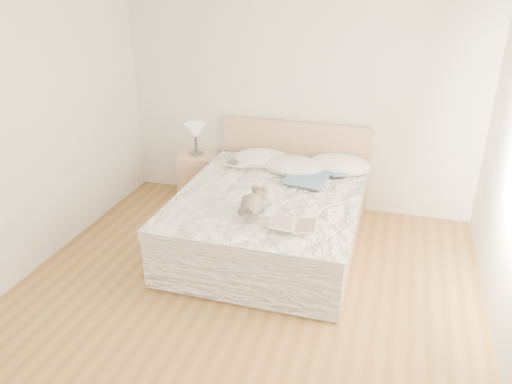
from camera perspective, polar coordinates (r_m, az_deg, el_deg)
floor at (r=4.22m, az=-2.60°, el=-13.68°), size 4.00×4.50×0.00m
wall_back at (r=5.62m, az=4.75°, el=11.58°), size 4.00×0.02×2.70m
bed at (r=5.01m, az=1.77°, el=-2.78°), size 1.72×2.14×1.00m
nightstand at (r=6.04m, az=-6.50°, el=1.75°), size 0.52×0.48×0.56m
table_lamp at (r=5.87m, az=-6.95°, el=6.75°), size 0.28×0.28×0.37m
pillow_left at (r=5.55m, az=0.69°, el=3.84°), size 0.68×0.50×0.19m
pillow_middle at (r=5.36m, az=4.27°, el=2.97°), size 0.67×0.48×0.20m
pillow_right at (r=5.46m, az=9.58°, el=3.12°), size 0.73×0.55×0.20m
blouse at (r=5.16m, az=6.03°, el=1.92°), size 0.74×0.78×0.03m
photo_book at (r=5.43m, az=-1.90°, el=3.22°), size 0.29×0.21×0.02m
childrens_book at (r=4.18m, az=4.34°, el=-3.73°), size 0.44×0.33×0.03m
teddy_bear at (r=4.38m, az=-0.53°, el=-2.00°), size 0.26×0.35×0.18m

